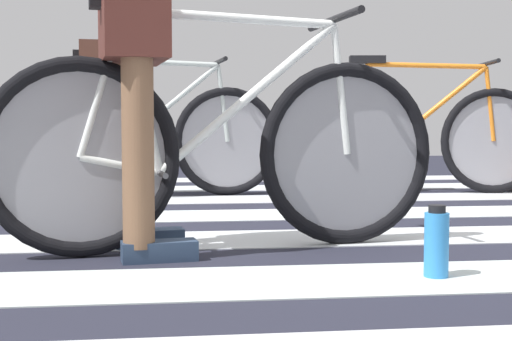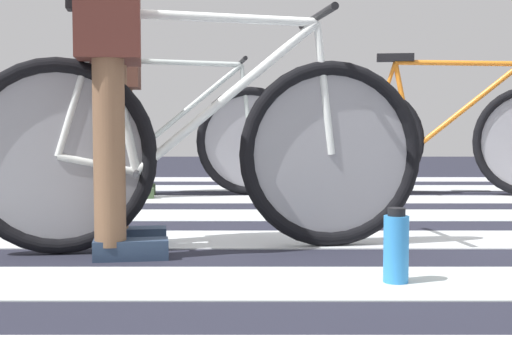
% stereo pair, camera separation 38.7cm
% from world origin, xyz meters
% --- Properties ---
extents(ground, '(18.00, 14.00, 0.02)m').
position_xyz_m(ground, '(0.00, 0.00, 0.01)').
color(ground, '#222330').
extents(crosswalk_markings, '(5.47, 5.76, 0.00)m').
position_xyz_m(crosswalk_markings, '(0.01, 0.28, 0.02)').
color(crosswalk_markings, silver).
rests_on(crosswalk_markings, ground).
extents(bicycle_1_of_3, '(1.72, 0.53, 0.93)m').
position_xyz_m(bicycle_1_of_3, '(-0.49, -0.33, 0.41)').
color(bicycle_1_of_3, black).
rests_on(bicycle_1_of_3, ground).
extents(cyclist_1_of_3, '(0.37, 0.44, 0.98)m').
position_xyz_m(cyclist_1_of_3, '(-0.79, -0.38, 0.65)').
color(cyclist_1_of_3, brown).
rests_on(cyclist_1_of_3, ground).
extents(bicycle_2_of_3, '(1.73, 0.52, 0.93)m').
position_xyz_m(bicycle_2_of_3, '(-0.81, 1.62, 0.41)').
color(bicycle_2_of_3, black).
rests_on(bicycle_2_of_3, ground).
extents(cyclist_2_of_3, '(0.35, 0.43, 0.98)m').
position_xyz_m(cyclist_2_of_3, '(-1.12, 1.58, 0.65)').
color(cyclist_2_of_3, brown).
rests_on(cyclist_2_of_3, ground).
extents(bicycle_3_of_3, '(1.73, 0.52, 0.93)m').
position_xyz_m(bicycle_3_of_3, '(0.99, 1.67, 0.41)').
color(bicycle_3_of_3, black).
rests_on(bicycle_3_of_3, ground).
extents(water_bottle, '(0.08, 0.08, 0.23)m').
position_xyz_m(water_bottle, '(0.15, -0.88, 0.13)').
color(water_bottle, '#2F85D3').
rests_on(water_bottle, ground).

